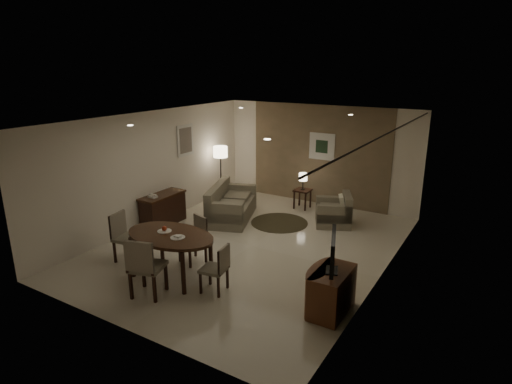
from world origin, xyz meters
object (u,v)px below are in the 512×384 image
Objects in this scene: console_desk at (163,209)px; floor_lamp at (221,174)px; chair_left at (128,238)px; side_table at (302,199)px; chair_far at (192,240)px; tv_cabinet at (332,292)px; armchair at (333,209)px; sofa at (232,202)px; chair_right at (214,268)px; dining_table at (171,255)px; chair_near at (148,266)px.

floor_lamp is (0.09, 2.26, 0.40)m from console_desk.
chair_left is 1.85× the size of side_table.
chair_left is (-1.12, -0.59, 0.03)m from chair_far.
side_table is (2.36, 2.82, -0.11)m from console_desk.
armchair is at bearing 110.94° from tv_cabinet.
sofa is 1.17× the size of floor_lamp.
chair_right is 4.08m from armchair.
floor_lamp is at bearing -117.67° from armchair.
chair_left is (-4.09, -0.33, 0.13)m from tv_cabinet.
chair_left reaches higher than tv_cabinet.
chair_far is 3.97m from floor_lamp.
dining_table is at bearing -172.38° from tv_cabinet.
chair_near is at bearing -67.78° from floor_lamp.
chair_near is at bearing -42.05° from armchair.
floor_lamp is (-1.87, 4.16, 0.37)m from dining_table.
floor_lamp reaches higher than chair_far.
dining_table is at bearing -68.68° from chair_far.
chair_far reaches higher than armchair.
chair_near is 5.25m from floor_lamp.
sofa is (-0.88, 3.77, -0.10)m from chair_near.
side_table is (-2.53, 4.32, -0.09)m from tv_cabinet.
tv_cabinet is 0.58× the size of floor_lamp.
tv_cabinet is at bearing 93.45° from chair_right.
side_table is at bearing 13.80° from floor_lamp.
tv_cabinet is 2.00m from chair_right.
chair_right is (0.87, 0.66, -0.11)m from chair_near.
chair_near is at bearing -51.27° from console_desk.
armchair is at bearing 163.05° from chair_right.
armchair is at bearing 68.89° from dining_table.
chair_near is 1.26× the size of chair_right.
chair_left is 1.14× the size of chair_right.
chair_left is (-1.17, 0.06, 0.07)m from dining_table.
dining_table is at bearing -97.86° from chair_near.
tv_cabinet is at bearing -175.87° from chair_near.
sofa is at bearing -125.50° from side_table.
dining_table is 0.71m from chair_near.
chair_left is at bearing 177.12° from dining_table.
dining_table is 0.98m from chair_right.
chair_near is at bearing 172.43° from sofa.
chair_far reaches higher than sofa.
side_table is at bearing 120.36° from tv_cabinet.
console_desk is at bearing 114.08° from sofa.
floor_lamp is at bearing 24.80° from sofa.
chair_right is (2.14, -0.10, -0.06)m from chair_left.
sofa is 2.13× the size of armchair.
armchair is 3.44m from floor_lamp.
chair_far is at bearing -96.21° from side_table.
sofa is (-3.70, 2.69, 0.08)m from tv_cabinet.
chair_right is at bearing -16.54° from chair_far.
chair_right reaches higher than dining_table.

